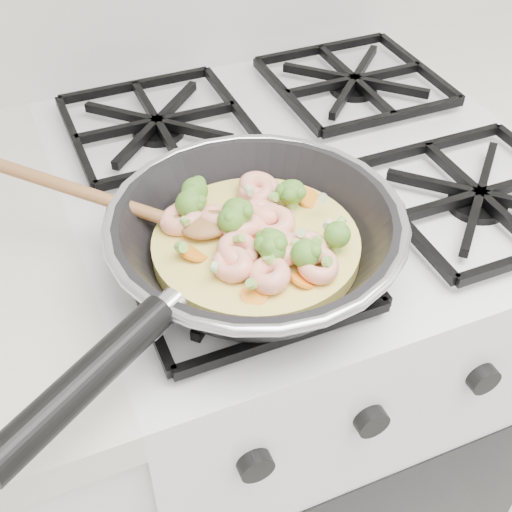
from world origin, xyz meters
name	(u,v)px	position (x,y,z in m)	size (l,w,h in m)	color
stove	(294,381)	(0.00, 1.70, 0.46)	(0.60, 0.60, 0.92)	white
skillet	(252,238)	(-0.14, 1.54, 0.96)	(0.44, 0.39, 0.10)	black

